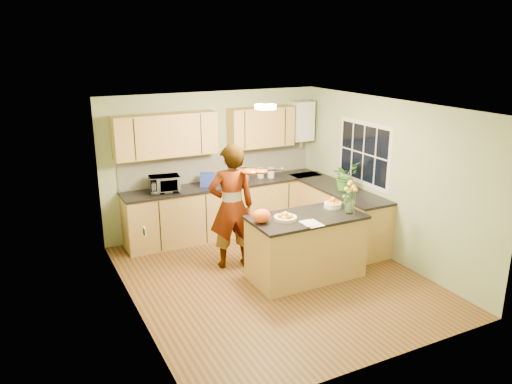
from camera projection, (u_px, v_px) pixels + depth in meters
name	position (u px, v px, depth m)	size (l,w,h in m)	color
floor	(274.00, 278.00, 7.28)	(4.50, 4.50, 0.00)	#523217
ceiling	(276.00, 106.00, 6.55)	(4.00, 4.50, 0.02)	silver
wall_back	(214.00, 163.00, 8.84)	(4.00, 0.02, 2.50)	#93A274
wall_front	(383.00, 257.00, 5.00)	(4.00, 0.02, 2.50)	#93A274
wall_left	(131.00, 219.00, 6.06)	(0.02, 4.50, 2.50)	#93A274
wall_right	(387.00, 180.00, 7.78)	(0.02, 4.50, 2.50)	#93A274
back_counter	(227.00, 208.00, 8.85)	(3.64, 0.62, 0.94)	tan
right_counter	(337.00, 213.00, 8.60)	(0.62, 2.24, 0.94)	tan
splashback	(219.00, 165.00, 8.89)	(3.60, 0.02, 0.52)	white
upper_cabinets	(207.00, 132.00, 8.45)	(3.20, 0.34, 0.70)	tan
boiler	(301.00, 121.00, 9.25)	(0.40, 0.30, 0.86)	silver
window_right	(364.00, 153.00, 8.20)	(0.01, 1.30, 1.05)	silver
light_switch	(145.00, 231.00, 5.54)	(0.02, 0.09, 0.09)	silver
ceiling_lamp	(265.00, 107.00, 6.82)	(0.30, 0.30, 0.07)	#FFEABF
peninsula_island	(306.00, 246.00, 7.22)	(1.64, 0.84, 0.94)	tan
fruit_dish	(285.00, 217.00, 6.92)	(0.32, 0.32, 0.11)	beige
orange_bowl	(333.00, 203.00, 7.43)	(0.26, 0.26, 0.15)	beige
flower_vase	(350.00, 191.00, 7.09)	(0.28, 0.28, 0.51)	silver
orange_bag	(261.00, 216.00, 6.79)	(0.26, 0.22, 0.20)	#FF5615
papers	(312.00, 223.00, 6.78)	(0.22, 0.29, 0.01)	white
violinist	(232.00, 207.00, 7.43)	(0.70, 0.46, 1.91)	tan
violin	(250.00, 171.00, 7.16)	(0.64, 0.25, 0.13)	#531B05
microwave	(165.00, 184.00, 8.18)	(0.49, 0.33, 0.27)	silver
blue_box	(208.00, 180.00, 8.53)	(0.27, 0.20, 0.22)	#203495
kettle	(245.00, 174.00, 8.83)	(0.15, 0.15, 0.29)	#B9BABE
jar_cream	(261.00, 173.00, 9.03)	(0.12, 0.12, 0.18)	beige
jar_white	(271.00, 173.00, 9.03)	(0.12, 0.12, 0.19)	silver
potted_plant	(345.00, 176.00, 8.25)	(0.43, 0.37, 0.48)	#3E7B29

